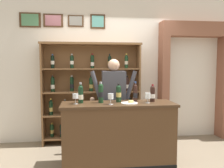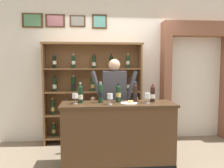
{
  "view_description": "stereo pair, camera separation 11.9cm",
  "coord_description": "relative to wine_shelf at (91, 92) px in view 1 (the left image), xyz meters",
  "views": [
    {
      "loc": [
        -0.54,
        -3.46,
        1.56
      ],
      "look_at": [
        -0.07,
        0.2,
        1.24
      ],
      "focal_mm": 37.72,
      "sensor_mm": 36.0,
      "label": 1
    },
    {
      "loc": [
        -0.42,
        -3.48,
        1.56
      ],
      "look_at": [
        -0.07,
        0.2,
        1.24
      ],
      "focal_mm": 37.72,
      "sensor_mm": 36.0,
      "label": 2
    }
  ],
  "objects": [
    {
      "name": "tasting_bottle_rosso",
      "position": [
        -0.2,
        -1.08,
        0.1
      ],
      "size": [
        0.08,
        0.08,
        0.31
      ],
      "color": "black",
      "rests_on": "tasting_counter"
    },
    {
      "name": "back_wall",
      "position": [
        0.36,
        0.23,
        0.78
      ],
      "size": [
        12.0,
        0.19,
        3.58
      ],
      "color": "silver",
      "rests_on": "ground"
    },
    {
      "name": "wine_glass_spare",
      "position": [
        -0.28,
        -1.16,
        0.07
      ],
      "size": [
        0.08,
        0.08,
        0.15
      ],
      "color": "silver",
      "rests_on": "tasting_counter"
    },
    {
      "name": "tasting_counter",
      "position": [
        0.36,
        -1.15,
        -0.53
      ],
      "size": [
        1.71,
        0.57,
        0.97
      ],
      "color": "#4C331E",
      "rests_on": "ground"
    },
    {
      "name": "ground_plane",
      "position": [
        0.36,
        -1.15,
        -1.02
      ],
      "size": [
        14.0,
        14.0,
        0.02
      ],
      "primitive_type": "cube",
      "color": "#7A6B56"
    },
    {
      "name": "wine_glass_right",
      "position": [
        0.8,
        -1.2,
        0.06
      ],
      "size": [
        0.08,
        0.08,
        0.15
      ],
      "color": "silver",
      "rests_on": "tasting_counter"
    },
    {
      "name": "wine_shelf",
      "position": [
        0.0,
        0.0,
        0.0
      ],
      "size": [
        1.93,
        0.33,
        1.96
      ],
      "color": "brown",
      "rests_on": "ground"
    },
    {
      "name": "cheese_plate",
      "position": [
        0.52,
        -1.21,
        -0.03
      ],
      "size": [
        0.25,
        0.25,
        0.04
      ],
      "color": "white",
      "rests_on": "tasting_counter"
    },
    {
      "name": "tasting_bottle_chianti",
      "position": [
        0.64,
        -1.04,
        0.1
      ],
      "size": [
        0.07,
        0.07,
        0.32
      ],
      "color": "black",
      "rests_on": "tasting_counter"
    },
    {
      "name": "tasting_bottle_brunello",
      "position": [
        0.1,
        -1.1,
        0.12
      ],
      "size": [
        0.08,
        0.08,
        0.32
      ],
      "color": "#19381E",
      "rests_on": "tasting_counter"
    },
    {
      "name": "tasting_bottle_super_tuscan",
      "position": [
        0.38,
        -1.06,
        0.1
      ],
      "size": [
        0.08,
        0.08,
        0.29
      ],
      "color": "black",
      "rests_on": "tasting_counter"
    },
    {
      "name": "shopkeeper",
      "position": [
        0.36,
        -0.63,
        -0.0
      ],
      "size": [
        0.82,
        0.22,
        1.64
      ],
      "color": "#2D3347",
      "rests_on": "ground"
    },
    {
      "name": "tasting_bottle_grappa",
      "position": [
        0.91,
        -1.08,
        0.09
      ],
      "size": [
        0.07,
        0.07,
        0.27
      ],
      "color": "black",
      "rests_on": "tasting_counter"
    },
    {
      "name": "archway_doorway",
      "position": [
        2.12,
        0.1,
        0.36
      ],
      "size": [
        1.46,
        0.45,
        2.4
      ],
      "color": "brown",
      "rests_on": "ground"
    },
    {
      "name": "wine_glass_left",
      "position": [
        0.23,
        -1.26,
        0.07
      ],
      "size": [
        0.08,
        0.08,
        0.16
      ],
      "color": "silver",
      "rests_on": "tasting_counter"
    }
  ]
}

